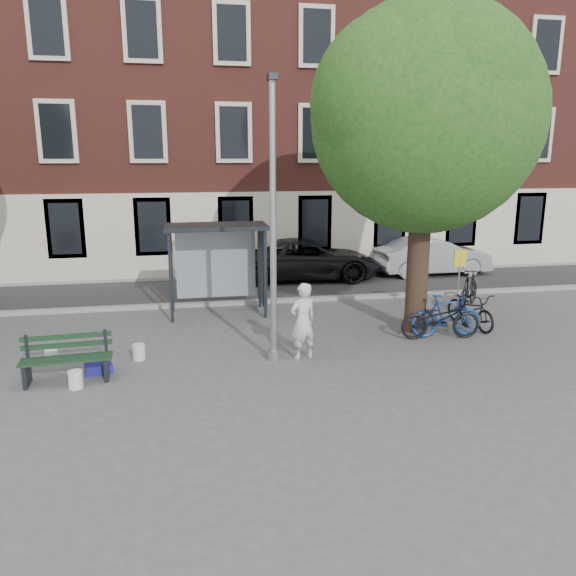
# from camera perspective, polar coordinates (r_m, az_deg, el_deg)

# --- Properties ---
(ground) EXTENTS (90.00, 90.00, 0.00)m
(ground) POSITION_cam_1_polar(r_m,az_deg,el_deg) (12.80, -1.44, -7.31)
(ground) COLOR #4C4C4F
(ground) RESTS_ON ground
(road) EXTENTS (40.00, 4.00, 0.01)m
(road) POSITION_cam_1_polar(r_m,az_deg,el_deg) (19.46, -4.68, -0.11)
(road) COLOR #28282B
(road) RESTS_ON ground
(curb_near) EXTENTS (40.00, 0.25, 0.12)m
(curb_near) POSITION_cam_1_polar(r_m,az_deg,el_deg) (17.51, -4.01, -1.43)
(curb_near) COLOR gray
(curb_near) RESTS_ON ground
(curb_far) EXTENTS (40.00, 0.25, 0.12)m
(curb_far) POSITION_cam_1_polar(r_m,az_deg,el_deg) (21.39, -5.23, 1.26)
(curb_far) COLOR gray
(curb_far) RESTS_ON ground
(building_row) EXTENTS (30.00, 8.00, 14.00)m
(building_row) POSITION_cam_1_polar(r_m,az_deg,el_deg) (25.03, -6.48, 18.95)
(building_row) COLOR brown
(building_row) RESTS_ON ground
(lamppost) EXTENTS (0.28, 0.35, 6.11)m
(lamppost) POSITION_cam_1_polar(r_m,az_deg,el_deg) (12.11, -1.52, 5.12)
(lamppost) COLOR #9EA0A3
(lamppost) RESTS_ON ground
(tree_right) EXTENTS (5.76, 5.60, 8.20)m
(tree_right) POSITION_cam_1_polar(r_m,az_deg,el_deg) (14.51, 14.11, 17.31)
(tree_right) COLOR black
(tree_right) RESTS_ON ground
(bus_shelter) EXTENTS (2.85, 1.45, 2.62)m
(bus_shelter) POSITION_cam_1_polar(r_m,az_deg,el_deg) (16.20, -5.90, 4.04)
(bus_shelter) COLOR #1E2328
(bus_shelter) RESTS_ON ground
(painter) EXTENTS (0.75, 0.62, 1.77)m
(painter) POSITION_cam_1_polar(r_m,az_deg,el_deg) (12.61, 1.53, -3.39)
(painter) COLOR silver
(painter) RESTS_ON ground
(bench) EXTENTS (1.82, 0.71, 0.92)m
(bench) POSITION_cam_1_polar(r_m,az_deg,el_deg) (12.40, -21.54, -6.89)
(bench) COLOR #1E2328
(bench) RESTS_ON ground
(bike_a) EXTENTS (2.07, 0.88, 1.06)m
(bike_a) POSITION_cam_1_polar(r_m,az_deg,el_deg) (14.58, 15.22, -3.01)
(bike_a) COLOR black
(bike_a) RESTS_ON ground
(bike_b) EXTENTS (1.87, 0.58, 1.12)m
(bike_b) POSITION_cam_1_polar(r_m,az_deg,el_deg) (14.76, 15.82, -2.72)
(bike_b) COLOR navy
(bike_b) RESTS_ON ground
(bike_c) EXTENTS (0.99, 1.95, 0.98)m
(bike_c) POSITION_cam_1_polar(r_m,az_deg,el_deg) (15.82, 18.05, -2.08)
(bike_c) COLOR black
(bike_c) RESTS_ON ground
(bike_d) EXTENTS (1.66, 1.75, 1.13)m
(bike_d) POSITION_cam_1_polar(r_m,az_deg,el_deg) (17.78, 17.91, -0.16)
(bike_d) COLOR black
(bike_d) RESTS_ON ground
(car_dark) EXTENTS (5.58, 2.91, 1.50)m
(car_dark) POSITION_cam_1_polar(r_m,az_deg,el_deg) (20.95, 1.93, 2.97)
(car_dark) COLOR black
(car_dark) RESTS_ON ground
(car_silver) EXTENTS (4.42, 1.64, 1.44)m
(car_silver) POSITION_cam_1_polar(r_m,az_deg,el_deg) (22.40, 14.50, 3.16)
(car_silver) COLOR #999CA0
(car_silver) RESTS_ON ground
(blue_crate) EXTENTS (0.63, 0.52, 0.20)m
(blue_crate) POSITION_cam_1_polar(r_m,az_deg,el_deg) (12.71, -18.69, -7.71)
(blue_crate) COLOR navy
(blue_crate) RESTS_ON ground
(bucket_a) EXTENTS (0.31, 0.31, 0.36)m
(bucket_a) POSITION_cam_1_polar(r_m,az_deg,el_deg) (13.19, -14.91, -6.31)
(bucket_a) COLOR silver
(bucket_a) RESTS_ON ground
(bucket_b) EXTENTS (0.35, 0.35, 0.36)m
(bucket_b) POSITION_cam_1_polar(r_m,az_deg,el_deg) (12.03, -20.77, -8.69)
(bucket_b) COLOR silver
(bucket_b) RESTS_ON ground
(bucket_c) EXTENTS (0.31, 0.31, 0.36)m
(bucket_c) POSITION_cam_1_polar(r_m,az_deg,el_deg) (13.70, -22.91, -6.20)
(bucket_c) COLOR white
(bucket_c) RESTS_ON ground
(notice_sign) EXTENTS (0.35, 0.04, 2.01)m
(notice_sign) POSITION_cam_1_polar(r_m,az_deg,el_deg) (16.02, 17.02, 1.83)
(notice_sign) COLOR #9EA0A3
(notice_sign) RESTS_ON ground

